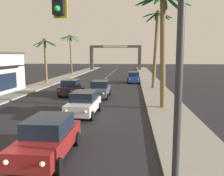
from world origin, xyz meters
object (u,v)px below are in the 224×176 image
Objects in this scene: sedan_fifth_in_queue at (100,89)px; traffic_signal_mast at (64,24)px; sedan_third_in_queue at (84,103)px; sedan_oncoming_far at (72,87)px; palm_left_farthest at (70,44)px; palm_left_third at (45,51)px; palm_right_third at (156,37)px; town_gateway_arch at (115,54)px; sedan_parked_nearest_kerb at (134,77)px; sedan_lead_at_stop_bar at (48,137)px; palm_right_second at (163,28)px.

traffic_signal_mast is at bearing -85.61° from sedan_fifth_in_queue.
sedan_third_in_queue is 8.89m from sedan_oncoming_far.
palm_left_farthest is at bearing 110.64° from sedan_fifth_in_queue.
traffic_signal_mast reaches higher than palm_left_third.
palm_right_third is 39.12m from town_gateway_arch.
sedan_fifth_in_queue is 0.99× the size of sedan_parked_nearest_kerb.
sedan_lead_at_stop_bar is 15.84m from sedan_oncoming_far.
palm_right_second reaches higher than sedan_lead_at_stop_bar.
town_gateway_arch is (7.86, 33.87, -0.32)m from palm_left_third.
sedan_fifth_in_queue is 3.39m from sedan_oncoming_far.
palm_left_farthest is (-0.34, 15.52, 1.65)m from palm_left_third.
town_gateway_arch is at bearing 88.13° from sedan_oncoming_far.
sedan_lead_at_stop_bar is 59.31m from town_gateway_arch.
palm_left_farthest is (-11.23, 43.06, 1.32)m from traffic_signal_mast.
sedan_oncoming_far is 0.53× the size of palm_left_farthest.
town_gateway_arch reaches higher than sedan_oncoming_far.
town_gateway_arch is (-5.16, 31.53, 3.66)m from sedan_parked_nearest_kerb.
palm_left_farthest is at bearing 106.26° from sedan_third_in_queue.
sedan_third_in_queue is 1.01× the size of sedan_fifth_in_queue.
town_gateway_arch is (-3.03, 61.42, -0.65)m from traffic_signal_mast.
palm_right_second reaches higher than palm_left_farthest.
sedan_fifth_in_queue is at bearing 139.23° from palm_right_second.
palm_left_third reaches higher than sedan_lead_at_stop_bar.
palm_left_third is 15.61m from palm_left_farthest.
palm_right_second is at bearing -46.00° from palm_left_third.
palm_right_third is at bearing -78.36° from town_gateway_arch.
sedan_parked_nearest_kerb is at bearing 111.98° from palm_right_third.
sedan_lead_at_stop_bar is at bearing -97.37° from sedan_parked_nearest_kerb.
sedan_oncoming_far is 26.76m from palm_left_farthest.
sedan_oncoming_far is (-3.02, 15.55, 0.00)m from sedan_lead_at_stop_bar.
sedan_oncoming_far is at bearing -91.87° from town_gateway_arch.
palm_left_farthest is at bearing 103.49° from sedan_lead_at_stop_bar.
palm_left_third is (-6.43, 9.76, 3.98)m from sedan_oncoming_far.
town_gateway_arch is (-1.75, 44.78, 3.66)m from sedan_fifth_in_queue.
traffic_signal_mast is at bearing -109.73° from palm_right_second.
sedan_parked_nearest_kerb is (6.59, 12.10, 0.00)m from sedan_oncoming_far.
palm_right_third is at bearing -68.02° from sedan_parked_nearest_kerb.
sedan_parked_nearest_kerb is (3.56, 20.45, 0.00)m from sedan_third_in_queue.
palm_left_farthest is (-6.77, 25.27, 5.63)m from sedan_oncoming_far.
sedan_third_in_queue is 52.14m from town_gateway_arch.
sedan_third_in_queue is (-1.42, 9.43, -4.31)m from traffic_signal_mast.
palm_left_third is at bearing 117.60° from sedan_third_in_queue.
palm_right_second reaches higher than traffic_signal_mast.
sedan_lead_at_stop_bar is at bearing -120.61° from palm_right_second.
palm_left_farthest is (-9.81, 33.63, 5.63)m from sedan_third_in_queue.
palm_right_second is 0.94× the size of palm_right_third.
sedan_lead_at_stop_bar is 0.52× the size of palm_left_farthest.
palm_left_third is 34.77m from town_gateway_arch.
palm_right_second is (5.68, 2.43, 5.45)m from sedan_third_in_queue.
sedan_fifth_in_queue is at bearing 89.34° from sedan_lead_at_stop_bar.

